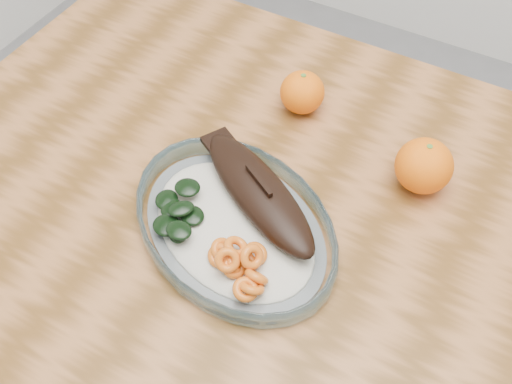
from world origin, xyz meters
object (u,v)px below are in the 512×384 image
plated_meal (235,222)px  orange_right (424,166)px  dining_table (297,256)px  orange_left (302,92)px

plated_meal → orange_right: (0.19, 0.20, 0.02)m
plated_meal → dining_table: bearing=68.3°
orange_left → plated_meal: bearing=-83.6°
dining_table → orange_left: bearing=116.4°
dining_table → orange_left: (-0.10, 0.19, 0.13)m
dining_table → orange_right: orange_right is taller
dining_table → orange_right: 0.23m
plated_meal → orange_left: plated_meal is taller
plated_meal → orange_left: size_ratio=11.02×
dining_table → orange_right: (0.12, 0.13, 0.14)m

